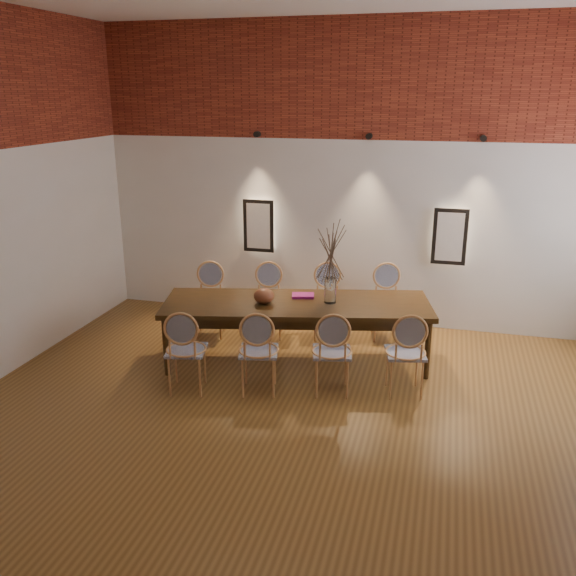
% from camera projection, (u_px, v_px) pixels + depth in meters
% --- Properties ---
extents(floor, '(7.00, 7.00, 0.02)m').
position_uv_depth(floor, '(284.00, 455.00, 5.47)').
color(floor, brown).
rests_on(floor, ground).
extents(wall_back, '(7.00, 0.10, 4.00)m').
position_uv_depth(wall_back, '(354.00, 178.00, 8.11)').
color(wall_back, silver).
rests_on(wall_back, ground).
extents(brick_band_back, '(7.00, 0.02, 1.50)m').
position_uv_depth(brick_band_back, '(356.00, 79.00, 7.66)').
color(brick_band_back, maroon).
rests_on(brick_band_back, ground).
extents(niche_left, '(0.36, 0.06, 0.66)m').
position_uv_depth(niche_left, '(259.00, 226.00, 8.55)').
color(niche_left, '#FFEAC6').
rests_on(niche_left, wall_back).
extents(niche_right, '(0.36, 0.06, 0.66)m').
position_uv_depth(niche_right, '(450.00, 236.00, 7.92)').
color(niche_right, '#FFEAC6').
rests_on(niche_right, wall_back).
extents(spot_fixture_left, '(0.08, 0.10, 0.08)m').
position_uv_depth(spot_fixture_left, '(257.00, 134.00, 8.14)').
color(spot_fixture_left, black).
rests_on(spot_fixture_left, wall_back).
extents(spot_fixture_mid, '(0.08, 0.10, 0.08)m').
position_uv_depth(spot_fixture_mid, '(369.00, 136.00, 7.78)').
color(spot_fixture_mid, black).
rests_on(spot_fixture_mid, wall_back).
extents(spot_fixture_right, '(0.08, 0.10, 0.08)m').
position_uv_depth(spot_fixture_right, '(483.00, 138.00, 7.44)').
color(spot_fixture_right, black).
rests_on(spot_fixture_right, wall_back).
extents(dining_table, '(3.25, 1.67, 0.75)m').
position_uv_depth(dining_table, '(297.00, 332.00, 7.23)').
color(dining_table, '#37220D').
rests_on(dining_table, floor).
extents(chair_near_a, '(0.53, 0.53, 0.94)m').
position_uv_depth(chair_near_a, '(186.00, 350.00, 6.50)').
color(chair_near_a, tan).
rests_on(chair_near_a, floor).
extents(chair_near_b, '(0.53, 0.53, 0.94)m').
position_uv_depth(chair_near_b, '(259.00, 351.00, 6.47)').
color(chair_near_b, tan).
rests_on(chair_near_b, floor).
extents(chair_near_c, '(0.53, 0.53, 0.94)m').
position_uv_depth(chair_near_c, '(332.00, 352.00, 6.45)').
color(chair_near_c, tan).
rests_on(chair_near_c, floor).
extents(chair_near_d, '(0.53, 0.53, 0.94)m').
position_uv_depth(chair_near_d, '(405.00, 353.00, 6.43)').
color(chair_near_d, tan).
rests_on(chair_near_d, floor).
extents(chair_far_a, '(0.53, 0.53, 0.94)m').
position_uv_depth(chair_far_a, '(209.00, 302.00, 7.98)').
color(chair_far_a, tan).
rests_on(chair_far_a, floor).
extents(chair_far_b, '(0.53, 0.53, 0.94)m').
position_uv_depth(chair_far_b, '(268.00, 302.00, 7.96)').
color(chair_far_b, tan).
rests_on(chair_far_b, floor).
extents(chair_far_c, '(0.53, 0.53, 0.94)m').
position_uv_depth(chair_far_c, '(328.00, 303.00, 7.93)').
color(chair_far_c, tan).
rests_on(chair_far_c, floor).
extents(chair_far_d, '(0.53, 0.53, 0.94)m').
position_uv_depth(chair_far_d, '(387.00, 304.00, 7.91)').
color(chair_far_d, tan).
rests_on(chair_far_d, floor).
extents(vase, '(0.14, 0.14, 0.30)m').
position_uv_depth(vase, '(330.00, 290.00, 7.06)').
color(vase, silver).
rests_on(vase, dining_table).
extents(dried_branches, '(0.50, 0.50, 0.70)m').
position_uv_depth(dried_branches, '(331.00, 253.00, 6.92)').
color(dried_branches, '#4B3A2A').
rests_on(dried_branches, vase).
extents(bowl, '(0.24, 0.24, 0.18)m').
position_uv_depth(bowl, '(264.00, 296.00, 7.05)').
color(bowl, brown).
rests_on(bowl, dining_table).
extents(book, '(0.29, 0.23, 0.03)m').
position_uv_depth(book, '(303.00, 296.00, 7.30)').
color(book, '#7E135E').
rests_on(book, dining_table).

